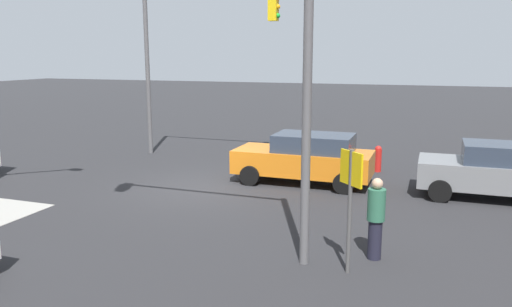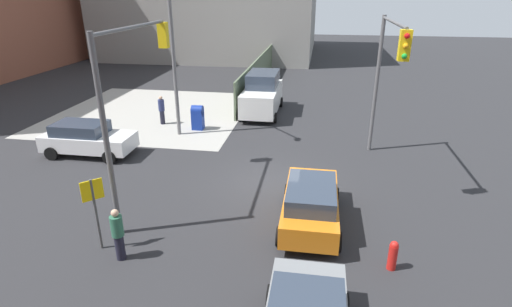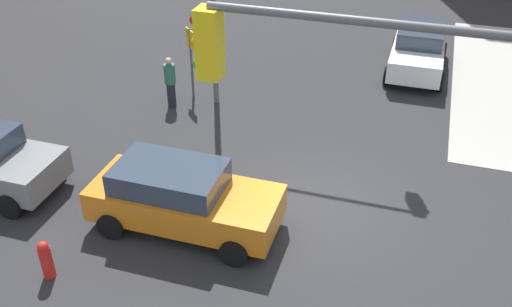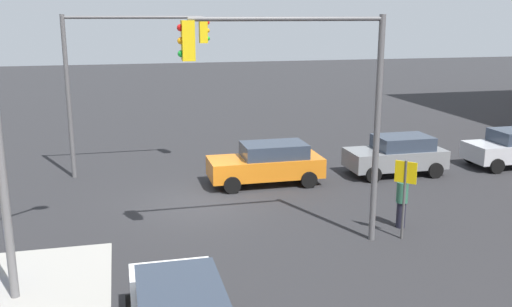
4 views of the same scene
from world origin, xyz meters
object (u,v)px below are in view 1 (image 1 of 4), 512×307
hatchback_orange (306,158)px  coupe_gray (494,170)px  pedestrian_waiting (376,217)px  fire_hydrant (378,158)px  traffic_signal_nw_corner (202,27)px  traffic_signal_se_corner (195,41)px

hatchback_orange → coupe_gray: same height
hatchback_orange → pedestrian_waiting: bearing=117.1°
fire_hydrant → hatchback_orange: size_ratio=0.21×
traffic_signal_nw_corner → coupe_gray: bearing=-134.3°
fire_hydrant → pedestrian_waiting: 8.05m
hatchback_orange → coupe_gray: (-5.57, -0.07, -0.00)m
traffic_signal_nw_corner → traffic_signal_se_corner: bearing=-62.9°
hatchback_orange → traffic_signal_se_corner: bearing=-27.6°
fire_hydrant → pedestrian_waiting: (-0.80, 8.00, 0.40)m
traffic_signal_nw_corner → traffic_signal_se_corner: same height
traffic_signal_se_corner → coupe_gray: traffic_signal_se_corner is taller
hatchback_orange → fire_hydrant: bearing=-130.1°
traffic_signal_nw_corner → coupe_gray: traffic_signal_nw_corner is taller
hatchback_orange → pedestrian_waiting: size_ratio=2.60×
traffic_signal_se_corner → pedestrian_waiting: size_ratio=3.83×
traffic_signal_se_corner → pedestrian_waiting: bearing=134.2°
traffic_signal_se_corner → fire_hydrant: (-7.27, 0.30, -4.16)m
traffic_signal_nw_corner → coupe_gray: 9.64m
fire_hydrant → pedestrian_waiting: pedestrian_waiting is taller
traffic_signal_se_corner → coupe_gray: (-10.80, 2.66, -3.81)m
pedestrian_waiting → traffic_signal_se_corner: bearing=-148.2°
traffic_signal_se_corner → hatchback_orange: 7.02m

